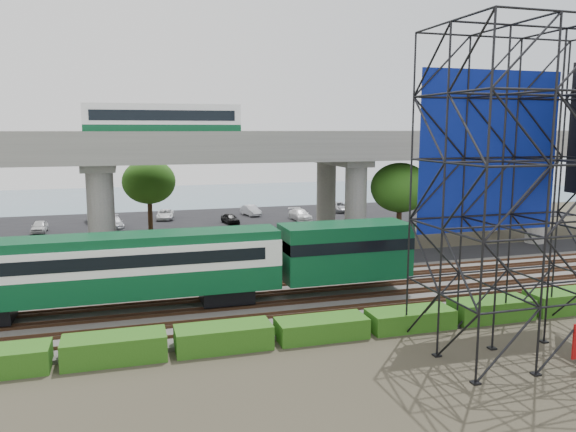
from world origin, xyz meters
name	(u,v)px	position (x,y,z in m)	size (l,w,h in m)	color
ground	(280,313)	(0.00, 0.00, 0.00)	(140.00, 140.00, 0.00)	#474233
ballast_bed	(271,301)	(0.00, 2.00, 0.10)	(90.00, 12.00, 0.20)	slate
service_road	(242,269)	(0.00, 10.50, 0.04)	(90.00, 5.00, 0.08)	black
parking_lot	(200,221)	(0.00, 34.00, 0.04)	(90.00, 18.00, 0.08)	black
harbor_water	(181,198)	(0.00, 56.00, 0.01)	(140.00, 40.00, 0.03)	slate
rail_tracks	(271,298)	(0.00, 2.00, 0.28)	(90.00, 9.52, 0.16)	#472D1E
commuter_train	(149,265)	(-7.09, 2.00, 2.88)	(29.30, 3.06, 4.30)	black
overpass	(223,157)	(-0.37, 16.00, 8.21)	(80.00, 12.00, 12.40)	#9E9B93
scaffold_tower	(528,194)	(9.89, -7.98, 7.47)	(9.36, 6.36, 15.00)	black
hedge_strip	(322,327)	(1.01, -4.30, 0.56)	(34.60, 1.80, 1.20)	#275212
trees	(170,190)	(-4.67, 16.17, 5.57)	(40.94, 16.94, 7.69)	#382314
suv	(37,273)	(-14.28, 10.91, 0.70)	(2.06, 4.47, 1.24)	black
parked_cars	(204,216)	(0.42, 33.55, 0.68)	(36.36, 9.45, 1.29)	silver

